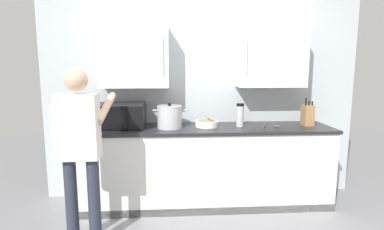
# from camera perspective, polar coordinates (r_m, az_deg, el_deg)

# --- Properties ---
(back_wall_tiled) EXTENTS (3.87, 0.44, 2.59)m
(back_wall_tiled) POSITION_cam_1_polar(r_m,az_deg,el_deg) (3.83, 1.88, 5.74)
(back_wall_tiled) COLOR #B2BCC1
(back_wall_tiled) RESTS_ON ground_plane
(counter_unit) EXTENTS (2.93, 0.66, 0.93)m
(counter_unit) POSITION_cam_1_polar(r_m,az_deg,el_deg) (3.70, 2.30, -9.34)
(counter_unit) COLOR white
(counter_unit) RESTS_ON ground_plane
(microwave_oven) EXTENTS (0.57, 0.44, 0.27)m
(microwave_oven) POSITION_cam_1_polar(r_m,az_deg,el_deg) (3.63, -13.54, -0.13)
(microwave_oven) COLOR black
(microwave_oven) RESTS_ON counter_unit
(thermos_flask) EXTENTS (0.09, 0.09, 0.27)m
(thermos_flask) POSITION_cam_1_polar(r_m,az_deg,el_deg) (3.64, 8.81, 0.02)
(thermos_flask) COLOR #B7BABF
(thermos_flask) RESTS_ON counter_unit
(stock_pot) EXTENTS (0.38, 0.29, 0.28)m
(stock_pot) POSITION_cam_1_polar(r_m,az_deg,el_deg) (3.51, -4.13, -0.33)
(stock_pot) COLOR #B7BABF
(stock_pot) RESTS_ON counter_unit
(wooden_spoon) EXTENTS (0.21, 0.20, 0.02)m
(wooden_spoon) POSITION_cam_1_polar(r_m,az_deg,el_deg) (3.72, 14.28, -1.93)
(wooden_spoon) COLOR brown
(wooden_spoon) RESTS_ON counter_unit
(knife_block) EXTENTS (0.11, 0.15, 0.33)m
(knife_block) POSITION_cam_1_polar(r_m,az_deg,el_deg) (3.91, 20.43, -0.02)
(knife_block) COLOR #A37547
(knife_block) RESTS_ON counter_unit
(fruit_bowl) EXTENTS (0.26, 0.26, 0.10)m
(fruit_bowl) POSITION_cam_1_polar(r_m,az_deg,el_deg) (3.60, 2.73, -1.50)
(fruit_bowl) COLOR white
(fruit_bowl) RESTS_ON counter_unit
(person_figure) EXTENTS (0.48, 0.61, 1.61)m
(person_figure) POSITION_cam_1_polar(r_m,az_deg,el_deg) (2.91, -19.87, -4.80)
(person_figure) COLOR #282D3D
(person_figure) RESTS_ON ground_plane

